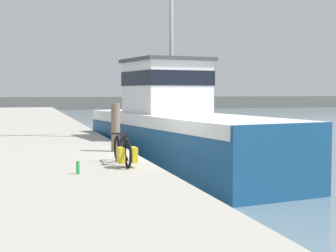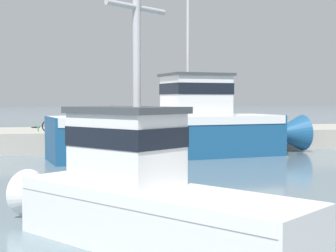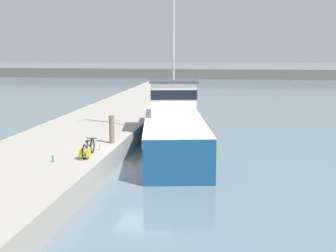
{
  "view_description": "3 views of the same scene",
  "coord_description": "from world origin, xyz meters",
  "px_view_note": "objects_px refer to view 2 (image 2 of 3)",
  "views": [
    {
      "loc": [
        -4.12,
        -12.83,
        2.63
      ],
      "look_at": [
        -0.24,
        0.92,
        1.65
      ],
      "focal_mm": 55.0,
      "sensor_mm": 36.0,
      "label": 1
    },
    {
      "loc": [
        23.28,
        -1.51,
        2.59
      ],
      "look_at": [
        -0.2,
        3.34,
        1.34
      ],
      "focal_mm": 55.0,
      "sensor_mm": 36.0,
      "label": 2
    },
    {
      "loc": [
        3.58,
        -17.82,
        5.32
      ],
      "look_at": [
        0.87,
        1.38,
        1.78
      ],
      "focal_mm": 45.0,
      "sensor_mm": 36.0,
      "label": 3
    }
  ],
  "objects_px": {
    "fishing_boat_main": "(182,127)",
    "mooring_post": "(112,119)",
    "boat_green_anchored": "(139,195)",
    "bicycle_touring": "(56,126)",
    "water_bottle_by_bike": "(83,130)",
    "water_bottle_on_curb": "(38,129)"
  },
  "relations": [
    {
      "from": "bicycle_touring",
      "to": "water_bottle_on_curb",
      "type": "distance_m",
      "value": 1.42
    },
    {
      "from": "water_bottle_on_curb",
      "to": "bicycle_touring",
      "type": "bearing_deg",
      "value": 39.26
    },
    {
      "from": "fishing_boat_main",
      "to": "water_bottle_by_bike",
      "type": "distance_m",
      "value": 5.07
    },
    {
      "from": "boat_green_anchored",
      "to": "water_bottle_by_bike",
      "type": "relative_size",
      "value": 23.78
    },
    {
      "from": "boat_green_anchored",
      "to": "water_bottle_on_curb",
      "type": "relative_size",
      "value": 24.04
    },
    {
      "from": "bicycle_touring",
      "to": "boat_green_anchored",
      "type": "bearing_deg",
      "value": 3.87
    },
    {
      "from": "boat_green_anchored",
      "to": "bicycle_touring",
      "type": "xyz_separation_m",
      "value": [
        -16.42,
        -1.59,
        0.39
      ]
    },
    {
      "from": "bicycle_touring",
      "to": "water_bottle_by_bike",
      "type": "bearing_deg",
      "value": 81.47
    },
    {
      "from": "boat_green_anchored",
      "to": "mooring_post",
      "type": "bearing_deg",
      "value": 49.34
    },
    {
      "from": "water_bottle_by_bike",
      "to": "water_bottle_on_curb",
      "type": "distance_m",
      "value": 2.49
    },
    {
      "from": "water_bottle_on_curb",
      "to": "mooring_post",
      "type": "bearing_deg",
      "value": 68.9
    },
    {
      "from": "boat_green_anchored",
      "to": "mooring_post",
      "type": "height_order",
      "value": "boat_green_anchored"
    },
    {
      "from": "mooring_post",
      "to": "water_bottle_by_bike",
      "type": "distance_m",
      "value": 1.52
    },
    {
      "from": "boat_green_anchored",
      "to": "water_bottle_on_curb",
      "type": "distance_m",
      "value": 17.69
    },
    {
      "from": "mooring_post",
      "to": "water_bottle_by_bike",
      "type": "xyz_separation_m",
      "value": [
        -0.13,
        -1.42,
        -0.52
      ]
    },
    {
      "from": "mooring_post",
      "to": "water_bottle_on_curb",
      "type": "xyz_separation_m",
      "value": [
        -1.38,
        -3.58,
        -0.52
      ]
    },
    {
      "from": "boat_green_anchored",
      "to": "fishing_boat_main",
      "type": "bearing_deg",
      "value": 36.93
    },
    {
      "from": "bicycle_touring",
      "to": "mooring_post",
      "type": "height_order",
      "value": "mooring_post"
    },
    {
      "from": "boat_green_anchored",
      "to": "water_bottle_on_curb",
      "type": "xyz_separation_m",
      "value": [
        -17.52,
        -2.48,
        0.21
      ]
    },
    {
      "from": "fishing_boat_main",
      "to": "bicycle_touring",
      "type": "bearing_deg",
      "value": -126.56
    },
    {
      "from": "bicycle_touring",
      "to": "water_bottle_by_bike",
      "type": "xyz_separation_m",
      "value": [
        0.15,
        1.26,
        -0.18
      ]
    },
    {
      "from": "fishing_boat_main",
      "to": "mooring_post",
      "type": "distance_m",
      "value": 3.85
    }
  ]
}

